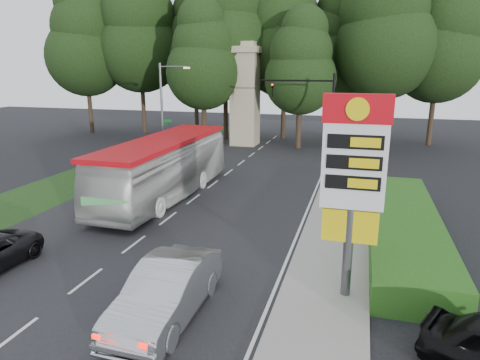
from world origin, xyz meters
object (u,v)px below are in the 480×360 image
(monument, at_px, (245,94))
(sedan_silver, at_px, (167,291))
(streetlight_signs, at_px, (164,106))
(gas_station_pylon, at_px, (353,171))
(transit_bus, at_px, (165,168))
(traffic_signal_mast, at_px, (316,105))

(monument, xyz_separation_m, sedan_silver, (5.88, -30.77, -4.22))
(streetlight_signs, bearing_deg, monument, 58.03)
(gas_station_pylon, height_order, streetlight_signs, streetlight_signs)
(gas_station_pylon, xyz_separation_m, transit_bus, (-10.99, 9.01, -2.66))
(transit_bus, xyz_separation_m, sedan_silver, (5.67, -11.77, -0.90))
(monument, bearing_deg, traffic_signal_mast, -38.00)
(sedan_silver, bearing_deg, transit_bus, 115.82)
(traffic_signal_mast, xyz_separation_m, monument, (-7.68, 6.00, 0.43))
(gas_station_pylon, distance_m, monument, 30.17)
(monument, xyz_separation_m, transit_bus, (0.21, -19.00, -3.32))
(traffic_signal_mast, bearing_deg, streetlight_signs, -171.08)
(traffic_signal_mast, distance_m, transit_bus, 15.26)
(streetlight_signs, relative_size, transit_bus, 0.62)
(transit_bus, height_order, sedan_silver, transit_bus)
(streetlight_signs, height_order, monument, monument)
(traffic_signal_mast, height_order, transit_bus, traffic_signal_mast)
(monument, bearing_deg, gas_station_pylon, -68.20)
(gas_station_pylon, relative_size, transit_bus, 0.53)
(monument, distance_m, sedan_silver, 31.61)
(gas_station_pylon, distance_m, traffic_signal_mast, 22.29)
(streetlight_signs, bearing_deg, transit_bus, -64.71)
(traffic_signal_mast, xyz_separation_m, streetlight_signs, (-12.67, -1.99, -0.23))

